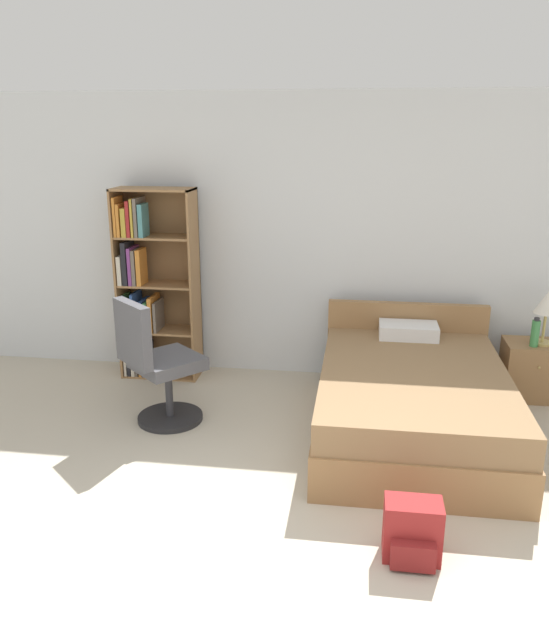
{
  "coord_description": "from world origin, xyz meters",
  "views": [
    {
      "loc": [
        0.29,
        -2.45,
        2.28
      ],
      "look_at": [
        -0.34,
        1.98,
        0.9
      ],
      "focal_mm": 35.0,
      "sensor_mm": 36.0,
      "label": 1
    }
  ],
  "objects_px": {
    "water_bottle": "(535,333)",
    "table_lamp": "(547,305)",
    "office_chair": "(157,366)",
    "bed": "(412,399)",
    "backpack_red": "(412,532)",
    "bookshelf": "(148,287)",
    "nightstand": "(532,370)"
  },
  "relations": [
    {
      "from": "bookshelf",
      "to": "bed",
      "type": "bearing_deg",
      "value": -20.25
    },
    {
      "from": "office_chair",
      "to": "nightstand",
      "type": "xyz_separation_m",
      "value": [
        3.07,
        0.96,
        -0.24
      ]
    },
    {
      "from": "bed",
      "to": "backpack_red",
      "type": "xyz_separation_m",
      "value": [
        -0.09,
        -1.53,
        -0.11
      ]
    },
    {
      "from": "bookshelf",
      "to": "bed",
      "type": "distance_m",
      "value": 2.61
    },
    {
      "from": "bookshelf",
      "to": "office_chair",
      "type": "bearing_deg",
      "value": -68.33
    },
    {
      "from": "bookshelf",
      "to": "water_bottle",
      "type": "height_order",
      "value": "bookshelf"
    },
    {
      "from": "bookshelf",
      "to": "nightstand",
      "type": "height_order",
      "value": "bookshelf"
    },
    {
      "from": "bookshelf",
      "to": "backpack_red",
      "type": "xyz_separation_m",
      "value": [
        2.3,
        -2.41,
        -0.7
      ]
    },
    {
      "from": "nightstand",
      "to": "water_bottle",
      "type": "height_order",
      "value": "water_bottle"
    },
    {
      "from": "nightstand",
      "to": "water_bottle",
      "type": "distance_m",
      "value": 0.39
    },
    {
      "from": "bookshelf",
      "to": "table_lamp",
      "type": "relative_size",
      "value": 3.8
    },
    {
      "from": "table_lamp",
      "to": "water_bottle",
      "type": "distance_m",
      "value": 0.25
    },
    {
      "from": "bookshelf",
      "to": "table_lamp",
      "type": "height_order",
      "value": "bookshelf"
    },
    {
      "from": "bookshelf",
      "to": "backpack_red",
      "type": "relative_size",
      "value": 5.17
    },
    {
      "from": "nightstand",
      "to": "table_lamp",
      "type": "height_order",
      "value": "table_lamp"
    },
    {
      "from": "water_bottle",
      "to": "table_lamp",
      "type": "bearing_deg",
      "value": 41.58
    },
    {
      "from": "bookshelf",
      "to": "bed",
      "type": "xyz_separation_m",
      "value": [
        2.39,
        -0.88,
        -0.59
      ]
    },
    {
      "from": "table_lamp",
      "to": "nightstand",
      "type": "bearing_deg",
      "value": 160.74
    },
    {
      "from": "table_lamp",
      "to": "bed",
      "type": "bearing_deg",
      "value": -144.58
    },
    {
      "from": "bookshelf",
      "to": "table_lamp",
      "type": "distance_m",
      "value": 3.53
    },
    {
      "from": "bed",
      "to": "backpack_red",
      "type": "bearing_deg",
      "value": -93.34
    },
    {
      "from": "bookshelf",
      "to": "backpack_red",
      "type": "distance_m",
      "value": 3.4
    },
    {
      "from": "table_lamp",
      "to": "bookshelf",
      "type": "bearing_deg",
      "value": 178.87
    },
    {
      "from": "nightstand",
      "to": "table_lamp",
      "type": "xyz_separation_m",
      "value": [
        0.05,
        -0.02,
        0.6
      ]
    },
    {
      "from": "water_bottle",
      "to": "backpack_red",
      "type": "height_order",
      "value": "water_bottle"
    },
    {
      "from": "bed",
      "to": "backpack_red",
      "type": "relative_size",
      "value": 6.02
    },
    {
      "from": "nightstand",
      "to": "bed",
      "type": "bearing_deg",
      "value": -142.74
    },
    {
      "from": "nightstand",
      "to": "water_bottle",
      "type": "bearing_deg",
      "value": -111.25
    },
    {
      "from": "water_bottle",
      "to": "backpack_red",
      "type": "bearing_deg",
      "value": -116.77
    },
    {
      "from": "bed",
      "to": "water_bottle",
      "type": "height_order",
      "value": "bed"
    },
    {
      "from": "office_chair",
      "to": "bed",
      "type": "bearing_deg",
      "value": 3.83
    },
    {
      "from": "bed",
      "to": "office_chair",
      "type": "bearing_deg",
      "value": -176.17
    }
  ]
}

